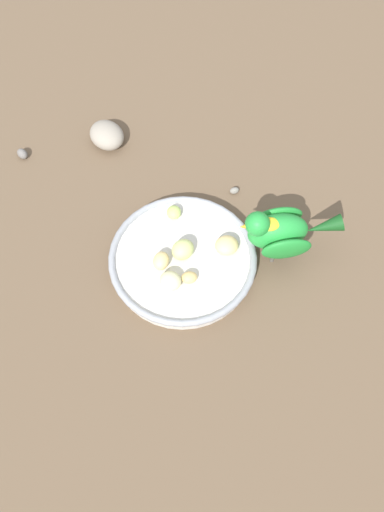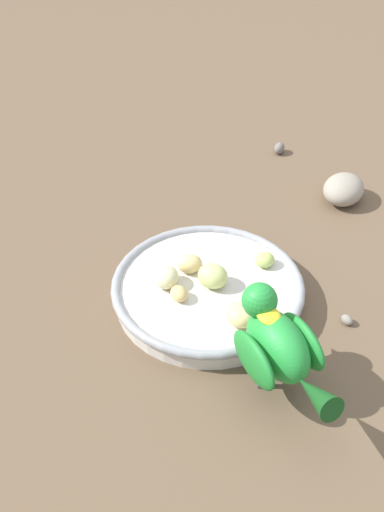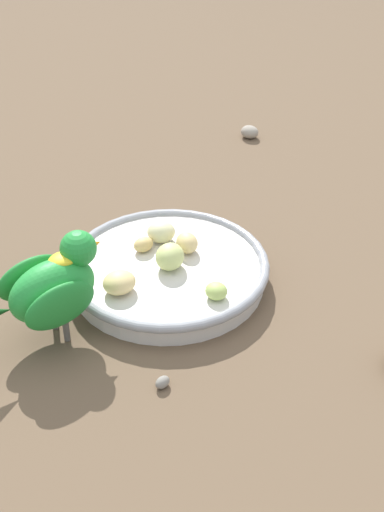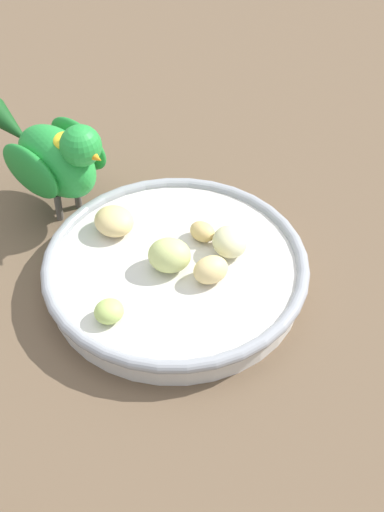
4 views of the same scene
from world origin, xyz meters
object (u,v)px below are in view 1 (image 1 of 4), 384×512
apple_piece_1 (163,261)px  apple_piece_5 (185,250)px  apple_piece_2 (173,281)px  apple_piece_4 (229,245)px  rock_large (109,135)px  apple_piece_3 (191,277)px  pebble_1 (24,154)px  feeding_bowl (185,260)px  apple_piece_0 (176,212)px  parrot (282,232)px  pebble_2 (236,191)px

apple_piece_1 → apple_piece_5: bearing=-61.3°
apple_piece_2 → apple_piece_4: size_ratio=0.90×
rock_large → apple_piece_2: bearing=-158.0°
apple_piece_3 → rock_large: (0.30, 0.15, -0.01)m
pebble_1 → feeding_bowl: bearing=-127.3°
rock_large → pebble_1: bearing=102.9°
apple_piece_0 → parrot: 0.18m
feeding_bowl → apple_piece_5: bearing=-3.5°
apple_piece_2 → parrot: parrot is taller
feeding_bowl → parrot: parrot is taller
feeding_bowl → apple_piece_0: (0.08, 0.01, 0.02)m
apple_piece_5 → apple_piece_2: bearing=161.3°
apple_piece_2 → pebble_2: (0.19, -0.10, -0.03)m
apple_piece_3 → apple_piece_4: bearing=-46.6°
apple_piece_0 → apple_piece_4: apple_piece_4 is taller
apple_piece_1 → apple_piece_2: (-0.03, -0.02, 0.00)m
apple_piece_5 → parrot: size_ratio=0.22×
feeding_bowl → apple_piece_5: (0.01, -0.00, 0.02)m
apple_piece_0 → apple_piece_1: 0.09m
apple_piece_3 → apple_piece_4: size_ratio=0.66×
apple_piece_0 → apple_piece_2: bearing=178.8°
apple_piece_2 → pebble_2: apple_piece_2 is taller
parrot → pebble_2: bearing=-71.3°
apple_piece_1 → rock_large: 0.29m
apple_piece_2 → pebble_1: 0.38m
feeding_bowl → apple_piece_4: apple_piece_4 is taller
apple_piece_1 → apple_piece_3: (-0.03, -0.04, -0.00)m
apple_piece_0 → pebble_1: (0.14, 0.28, -0.02)m
apple_piece_0 → apple_piece_2: apple_piece_2 is taller
apple_piece_0 → parrot: size_ratio=0.15×
apple_piece_3 → apple_piece_4: 0.08m
apple_piece_1 → apple_piece_4: same height
parrot → apple_piece_3: bearing=15.9°
apple_piece_0 → apple_piece_5: bearing=-168.3°
apple_piece_0 → apple_piece_4: (-0.06, -0.08, 0.00)m
apple_piece_0 → parrot: (-0.06, -0.16, 0.03)m
apple_piece_2 → apple_piece_0: bearing=-1.2°
apple_piece_1 → apple_piece_2: 0.04m
apple_piece_3 → apple_piece_5: bearing=12.7°
feeding_bowl → pebble_2: bearing=-31.2°
apple_piece_1 → apple_piece_3: 0.05m
apple_piece_3 → feeding_bowl: bearing=15.1°
feeding_bowl → apple_piece_3: 0.04m
parrot → pebble_1: size_ratio=7.58×
apple_piece_4 → pebble_2: 0.13m
pebble_1 → pebble_2: bearing=-101.6°
feeding_bowl → apple_piece_1: apple_piece_1 is taller
parrot → pebble_1: parrot is taller
feeding_bowl → apple_piece_1: 0.04m
apple_piece_3 → apple_piece_4: (0.06, -0.06, 0.00)m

